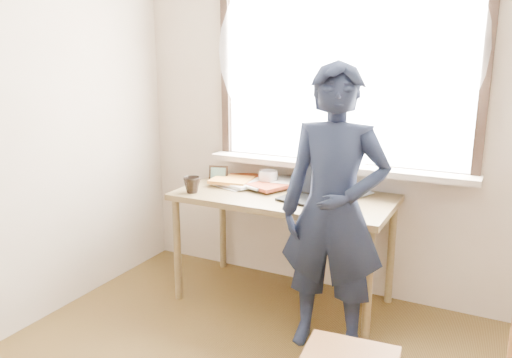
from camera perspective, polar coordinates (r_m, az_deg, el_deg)
The scene contains 11 objects.
room_shell at distance 1.72m, azimuth -2.49°, elevation 13.08°, with size 3.52×4.02×2.61m.
desk at distance 3.34m, azimuth 3.22°, elevation -3.08°, with size 1.43×0.71×0.77m.
laptop at distance 3.20m, azimuth 6.44°, elevation -1.40°, with size 0.39×0.34×0.23m.
mug_white at distance 3.53m, azimuth 1.41°, elevation 0.09°, with size 0.14×0.14×0.11m, color white.
mug_dark at distance 3.37m, azimuth -7.33°, elevation -0.67°, with size 0.12×0.12×0.11m, color black.
mouse at distance 3.07m, azimuth 10.41°, elevation -2.97°, with size 0.08×0.06×0.03m, color black.
desk_clutter at distance 3.56m, azimuth 1.62°, elevation -0.33°, with size 0.84×0.53×0.04m.
book_a at distance 3.66m, azimuth -0.91°, elevation -0.07°, with size 0.19×0.26×0.02m, color white.
book_b at distance 3.40m, azimuth 9.89°, elevation -1.43°, with size 0.17×0.23×0.02m, color white.
picture_frame at distance 3.65m, azimuth -4.31°, elevation 0.52°, with size 0.14×0.05×0.11m.
person at distance 2.81m, azimuth 8.86°, elevation -3.67°, with size 0.60×0.39×1.64m, color #151B30.
Camera 1 is at (0.82, -1.30, 1.66)m, focal length 35.00 mm.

